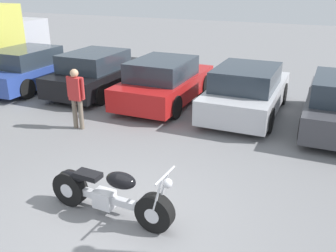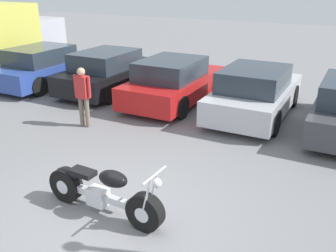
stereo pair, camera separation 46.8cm
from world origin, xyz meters
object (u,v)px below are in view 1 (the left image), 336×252
at_px(motorcycle, 109,194).
at_px(parked_car_black, 98,73).
at_px(parked_car_blue, 31,69).
at_px(person_standing, 76,94).
at_px(parked_car_silver, 247,91).
at_px(parked_car_red, 165,82).

height_order(motorcycle, parked_car_black, parked_car_black).
xyz_separation_m(parked_car_blue, parked_car_black, (2.56, 0.42, 0.00)).
bearing_deg(person_standing, parked_car_blue, 146.17).
bearing_deg(motorcycle, parked_car_silver, 81.20).
bearing_deg(parked_car_blue, parked_car_black, 9.33).
relative_size(parked_car_blue, parked_car_red, 1.00).
bearing_deg(parked_car_blue, motorcycle, -39.84).
relative_size(parked_car_black, parked_car_silver, 1.00).
height_order(parked_car_blue, parked_car_red, same).
relative_size(parked_car_red, person_standing, 2.60).
relative_size(motorcycle, parked_car_black, 0.55).
relative_size(parked_car_black, person_standing, 2.60).
distance_m(parked_car_black, parked_car_silver, 5.13).
bearing_deg(parked_car_black, parked_car_silver, -1.98).
distance_m(parked_car_blue, parked_car_silver, 7.69).
distance_m(motorcycle, parked_car_blue, 8.82).
distance_m(parked_car_blue, parked_car_black, 2.60).
xyz_separation_m(motorcycle, parked_car_black, (-4.21, 6.07, 0.27)).
distance_m(parked_car_blue, parked_car_red, 5.13).
relative_size(parked_car_blue, parked_car_silver, 1.00).
bearing_deg(parked_car_black, motorcycle, -55.26).
bearing_deg(person_standing, motorcycle, -46.85).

